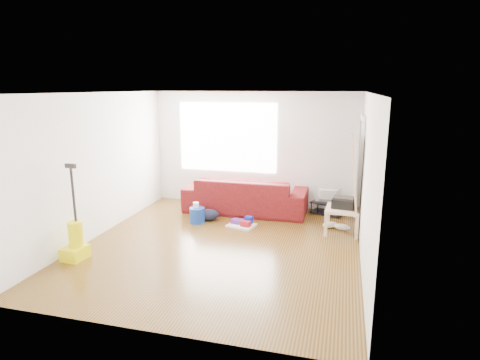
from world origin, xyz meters
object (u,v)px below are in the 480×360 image
(cleaning_tray, at_px, (243,224))
(vacuum, at_px, (75,242))
(bucket, at_px, (197,222))
(side_table, at_px, (343,212))
(sofa, at_px, (246,211))
(tv_stand, at_px, (328,208))
(backpack, at_px, (209,220))

(cleaning_tray, distance_m, vacuum, 2.97)
(bucket, bearing_deg, side_table, 2.50)
(sofa, xyz_separation_m, tv_stand, (1.70, 0.27, 0.13))
(side_table, distance_m, backpack, 2.60)
(sofa, distance_m, cleaning_tray, 0.94)
(sofa, height_order, tv_stand, sofa)
(side_table, height_order, backpack, side_table)
(tv_stand, distance_m, side_table, 1.16)
(side_table, relative_size, vacuum, 0.41)
(tv_stand, distance_m, vacuum, 4.90)
(sofa, distance_m, tv_stand, 1.72)
(side_table, relative_size, bucket, 2.06)
(cleaning_tray, relative_size, vacuum, 0.39)
(sofa, distance_m, vacuum, 3.59)
(tv_stand, height_order, bucket, tv_stand)
(cleaning_tray, bearing_deg, sofa, 100.27)
(cleaning_tray, bearing_deg, side_table, 3.36)
(sofa, relative_size, vacuum, 1.72)
(side_table, bearing_deg, vacuum, -151.11)
(side_table, xyz_separation_m, bucket, (-2.74, -0.12, -0.40))
(bucket, height_order, vacuum, vacuum)
(side_table, xyz_separation_m, cleaning_tray, (-1.83, -0.11, -0.35))
(bucket, xyz_separation_m, vacuum, (-1.21, -2.06, 0.27))
(sofa, distance_m, backpack, 0.93)
(cleaning_tray, distance_m, backpack, 0.76)
(tv_stand, bearing_deg, side_table, -52.56)
(sofa, xyz_separation_m, backpack, (-0.57, -0.73, 0.00))
(sofa, relative_size, cleaning_tray, 4.45)
(vacuum, bearing_deg, cleaning_tray, 48.73)
(side_table, bearing_deg, bucket, -177.50)
(cleaning_tray, bearing_deg, bucket, -179.21)
(sofa, height_order, bucket, sofa)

